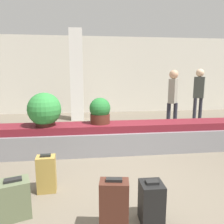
# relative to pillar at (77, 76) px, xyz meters

# --- Properties ---
(ground_plane) EXTENTS (18.00, 18.00, 0.00)m
(ground_plane) POSITION_rel_pillar_xyz_m (0.85, -4.76, -1.60)
(ground_plane) COLOR #6B6051
(back_wall) EXTENTS (18.00, 0.06, 3.20)m
(back_wall) POSITION_rel_pillar_xyz_m (0.85, 1.45, 0.00)
(back_wall) COLOR beige
(back_wall) RESTS_ON ground_plane
(carousel) EXTENTS (7.98, 0.73, 0.62)m
(carousel) POSITION_rel_pillar_xyz_m (0.85, -3.43, -1.30)
(carousel) COLOR gray
(carousel) RESTS_ON ground_plane
(pillar) EXTENTS (0.45, 0.45, 3.20)m
(pillar) POSITION_rel_pillar_xyz_m (0.00, 0.00, 0.00)
(pillar) COLOR silver
(pillar) RESTS_ON ground_plane
(suitcase_0) EXTENTS (0.33, 0.23, 0.63)m
(suitcase_0) POSITION_rel_pillar_xyz_m (0.56, -5.92, -1.30)
(suitcase_0) COLOR #472319
(suitcase_0) RESTS_ON ground_plane
(suitcase_1) EXTENTS (0.27, 0.21, 0.56)m
(suitcase_1) POSITION_rel_pillar_xyz_m (-0.29, -4.96, -1.33)
(suitcase_1) COLOR #A3843D
(suitcase_1) RESTS_ON ground_plane
(suitcase_2) EXTENTS (0.42, 0.36, 0.49)m
(suitcase_2) POSITION_rel_pillar_xyz_m (-0.57, -5.51, -1.37)
(suitcase_2) COLOR #5B6647
(suitcase_2) RESTS_ON ground_plane
(suitcase_3) EXTENTS (0.26, 0.28, 0.51)m
(suitcase_3) POSITION_rel_pillar_xyz_m (1.01, -5.80, -1.36)
(suitcase_3) COLOR black
(suitcase_3) RESTS_ON ground_plane
(potted_plant_0) EXTENTS (0.45, 0.45, 0.56)m
(potted_plant_0) POSITION_rel_pillar_xyz_m (0.59, -3.38, -0.71)
(potted_plant_0) COLOR #4C2319
(potted_plant_0) RESTS_ON carousel
(potted_plant_1) EXTENTS (0.68, 0.68, 0.69)m
(potted_plant_1) POSITION_rel_pillar_xyz_m (-0.55, -3.48, -0.65)
(potted_plant_1) COLOR #381914
(potted_plant_1) RESTS_ON carousel
(traveler_0) EXTENTS (0.34, 0.36, 1.78)m
(traveler_0) POSITION_rel_pillar_xyz_m (2.75, -2.09, -0.52)
(traveler_0) COLOR #282833
(traveler_0) RESTS_ON ground_plane
(traveler_1) EXTENTS (0.37, 0.33, 1.83)m
(traveler_1) POSITION_rel_pillar_xyz_m (4.01, -1.20, -0.48)
(traveler_1) COLOR #282833
(traveler_1) RESTS_ON ground_plane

